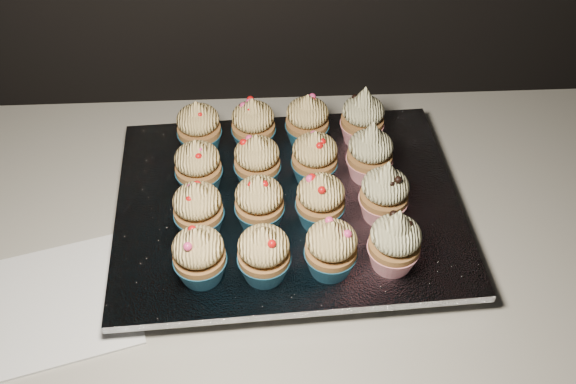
% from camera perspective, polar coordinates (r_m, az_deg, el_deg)
% --- Properties ---
extents(worktop, '(2.44, 0.64, 0.04)m').
position_cam_1_polar(worktop, '(0.90, -15.43, -4.94)').
color(worktop, beige).
rests_on(worktop, cabinet).
extents(napkin, '(0.22, 0.22, 0.00)m').
position_cam_1_polar(napkin, '(0.84, -19.47, -9.19)').
color(napkin, white).
rests_on(napkin, worktop).
extents(baking_tray, '(0.43, 0.34, 0.02)m').
position_cam_1_polar(baking_tray, '(0.87, -0.00, -1.80)').
color(baking_tray, black).
rests_on(baking_tray, worktop).
extents(foil_lining, '(0.47, 0.38, 0.01)m').
position_cam_1_polar(foil_lining, '(0.86, -0.00, -1.03)').
color(foil_lining, silver).
rests_on(foil_lining, baking_tray).
extents(cupcake_0, '(0.06, 0.06, 0.08)m').
position_cam_1_polar(cupcake_0, '(0.75, -7.90, -5.59)').
color(cupcake_0, navy).
rests_on(cupcake_0, foil_lining).
extents(cupcake_1, '(0.06, 0.06, 0.08)m').
position_cam_1_polar(cupcake_1, '(0.75, -2.16, -5.51)').
color(cupcake_1, navy).
rests_on(cupcake_1, foil_lining).
extents(cupcake_2, '(0.06, 0.06, 0.08)m').
position_cam_1_polar(cupcake_2, '(0.75, 3.85, -5.03)').
color(cupcake_2, navy).
rests_on(cupcake_2, foil_lining).
extents(cupcake_3, '(0.06, 0.06, 0.10)m').
position_cam_1_polar(cupcake_3, '(0.77, 9.46, -4.42)').
color(cupcake_3, red).
rests_on(cupcake_3, foil_lining).
extents(cupcake_4, '(0.06, 0.06, 0.08)m').
position_cam_1_polar(cupcake_4, '(0.80, -7.99, -1.53)').
color(cupcake_4, navy).
rests_on(cupcake_4, foil_lining).
extents(cupcake_5, '(0.06, 0.06, 0.08)m').
position_cam_1_polar(cupcake_5, '(0.80, -2.56, -0.96)').
color(cupcake_5, navy).
rests_on(cupcake_5, foil_lining).
extents(cupcake_6, '(0.06, 0.06, 0.08)m').
position_cam_1_polar(cupcake_6, '(0.80, 2.90, -0.75)').
color(cupcake_6, navy).
rests_on(cupcake_6, foil_lining).
extents(cupcake_7, '(0.06, 0.06, 0.10)m').
position_cam_1_polar(cupcake_7, '(0.82, 8.56, -0.12)').
color(cupcake_7, red).
rests_on(cupcake_7, foil_lining).
extents(cupcake_8, '(0.06, 0.06, 0.08)m').
position_cam_1_polar(cupcake_8, '(0.86, -7.99, 2.24)').
color(cupcake_8, navy).
rests_on(cupcake_8, foil_lining).
extents(cupcake_9, '(0.06, 0.06, 0.08)m').
position_cam_1_polar(cupcake_9, '(0.86, -2.76, 2.73)').
color(cupcake_9, navy).
rests_on(cupcake_9, foil_lining).
extents(cupcake_10, '(0.06, 0.06, 0.08)m').
position_cam_1_polar(cupcake_10, '(0.86, 2.38, 3.05)').
color(cupcake_10, navy).
rests_on(cupcake_10, foil_lining).
extents(cupcake_11, '(0.06, 0.06, 0.10)m').
position_cam_1_polar(cupcake_11, '(0.87, 7.30, 3.43)').
color(cupcake_11, red).
rests_on(cupcake_11, foil_lining).
extents(cupcake_12, '(0.06, 0.06, 0.08)m').
position_cam_1_polar(cupcake_12, '(0.92, -7.93, 5.67)').
color(cupcake_12, navy).
rests_on(cupcake_12, foil_lining).
extents(cupcake_13, '(0.06, 0.06, 0.08)m').
position_cam_1_polar(cupcake_13, '(0.91, -3.10, 5.97)').
color(cupcake_13, navy).
rests_on(cupcake_13, foil_lining).
extents(cupcake_14, '(0.06, 0.06, 0.08)m').
position_cam_1_polar(cupcake_14, '(0.92, 1.71, 6.33)').
color(cupcake_14, navy).
rests_on(cupcake_14, foil_lining).
extents(cupcake_15, '(0.06, 0.06, 0.10)m').
position_cam_1_polar(cupcake_15, '(0.93, 6.65, 6.56)').
color(cupcake_15, red).
rests_on(cupcake_15, foil_lining).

